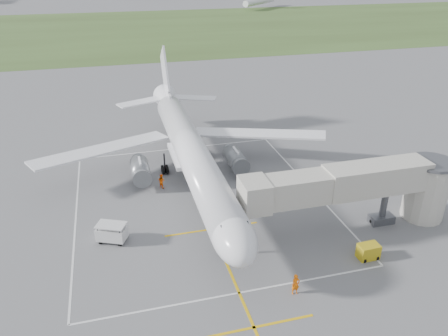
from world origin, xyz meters
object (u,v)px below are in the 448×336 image
object	(u,v)px
baggage_cart	(112,233)
ramp_worker_wing	(161,181)
ramp_worker_nose	(296,284)
jet_bridge	(368,187)
airliner	(191,151)
gpu_unit	(368,251)

from	to	relation	value
baggage_cart	ramp_worker_wing	bearing A→B (deg)	82.17
baggage_cart	ramp_worker_nose	size ratio (longest dim) A/B	1.70
jet_bridge	ramp_worker_wing	size ratio (longest dim) A/B	12.78
airliner	jet_bridge	world-z (taller)	airliner
airliner	gpu_unit	bearing A→B (deg)	-55.46
gpu_unit	ramp_worker_nose	distance (m)	9.10
airliner	ramp_worker_nose	world-z (taller)	airliner
airliner	jet_bridge	size ratio (longest dim) A/B	2.00
airliner	ramp_worker_nose	bearing A→B (deg)	-78.20
baggage_cart	ramp_worker_wing	xyz separation A→B (m)	(6.34, 10.02, -0.11)
jet_bridge	ramp_worker_nose	xyz separation A→B (m)	(-11.12, -7.79, -3.77)
gpu_unit	baggage_cart	xyz separation A→B (m)	(-23.48, 9.08, 0.30)
gpu_unit	baggage_cart	size ratio (longest dim) A/B	0.60
gpu_unit	ramp_worker_wing	size ratio (longest dim) A/B	1.09
jet_bridge	baggage_cart	size ratio (longest dim) A/B	7.04
baggage_cart	ramp_worker_wing	size ratio (longest dim) A/B	1.82
gpu_unit	baggage_cart	world-z (taller)	baggage_cart
gpu_unit	ramp_worker_nose	world-z (taller)	ramp_worker_nose
airliner	ramp_worker_nose	size ratio (longest dim) A/B	23.90
jet_bridge	airliner	bearing A→B (deg)	137.81
airliner	baggage_cart	world-z (taller)	airliner
gpu_unit	ramp_worker_wing	world-z (taller)	ramp_worker_wing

